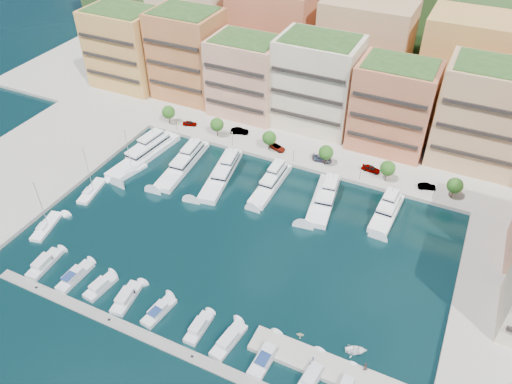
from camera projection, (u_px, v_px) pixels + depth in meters
ground at (240, 239)px, 110.09m from camera, size 400.00×400.00×0.00m
north_quay at (331, 112)px, 153.69m from camera, size 220.00×64.00×2.00m
west_quay at (5, 185)px, 125.25m from camera, size 34.00×76.00×2.00m
hillside at (372, 54)px, 187.45m from camera, size 240.00×40.00×58.00m
south_pontoon at (149, 339)px, 89.99m from camera, size 72.00×2.20×0.35m
finger_pier at (338, 374)px, 84.55m from camera, size 32.00×5.00×2.00m
apartment_0 at (125, 48)px, 159.03m from camera, size 22.00×16.50×24.80m
apartment_1 at (187, 54)px, 152.43m from camera, size 20.00×16.50×26.80m
apartment_2 at (246, 76)px, 145.24m from camera, size 20.00×15.50×22.80m
apartment_3 at (317, 83)px, 138.66m from camera, size 22.00×16.50×25.80m
apartment_4 at (393, 106)px, 130.51m from camera, size 20.00×15.50×23.80m
apartment_5 at (484, 116)px, 123.60m from camera, size 22.00×16.50×26.80m
backblock_0 at (193, 20)px, 170.54m from camera, size 26.00×18.00×30.00m
backblock_1 at (273, 35)px, 160.48m from camera, size 26.00×18.00×30.00m
backblock_2 at (364, 51)px, 150.42m from camera, size 26.00×18.00×30.00m
backblock_3 at (468, 69)px, 140.36m from camera, size 26.00×18.00×30.00m
tree_0 at (168, 112)px, 144.08m from camera, size 3.80×3.80×5.65m
tree_1 at (217, 125)px, 138.72m from camera, size 3.80×3.80×5.65m
tree_2 at (269, 138)px, 133.35m from camera, size 3.80×3.80×5.65m
tree_3 at (326, 152)px, 127.99m from camera, size 3.80×3.80×5.65m
tree_4 at (388, 168)px, 122.63m from camera, size 3.80×3.80×5.65m
tree_5 at (455, 185)px, 117.26m from camera, size 3.80×3.80×5.65m
lamppost_0 at (176, 122)px, 141.70m from camera, size 0.30×0.30×4.20m
lamppost_1 at (232, 136)px, 135.66m from camera, size 0.30×0.30×4.20m
lamppost_2 at (294, 152)px, 129.63m from camera, size 0.30×0.30×4.20m
lamppost_3 at (361, 170)px, 123.59m from camera, size 0.30×0.30×4.20m
lamppost_4 at (435, 189)px, 117.56m from camera, size 0.30×0.30×4.20m
yacht_0 at (146, 152)px, 134.32m from camera, size 7.76×24.92×7.30m
yacht_1 at (184, 162)px, 130.95m from camera, size 6.51×23.26×7.30m
yacht_2 at (223, 172)px, 127.42m from camera, size 8.14×22.61×7.30m
yacht_3 at (272, 181)px, 124.27m from camera, size 4.11×18.40×7.30m
yacht_4 at (324, 198)px, 119.49m from camera, size 7.56×19.39×7.30m
yacht_5 at (387, 210)px, 115.74m from camera, size 5.11×15.19×7.30m
cruiser_0 at (44, 264)px, 103.51m from camera, size 3.49×8.71×2.55m
cruiser_1 at (75, 277)px, 100.74m from camera, size 2.87×8.72×2.66m
cruiser_2 at (100, 287)px, 98.63m from camera, size 3.51×7.37×2.55m
cruiser_3 at (126, 298)px, 96.49m from camera, size 3.78×8.39×2.55m
cruiser_4 at (159, 312)px, 93.96m from camera, size 3.53×7.90×2.66m
cruiser_5 at (199, 328)px, 91.08m from camera, size 2.53×7.16×2.55m
cruiser_6 at (228, 341)px, 88.99m from camera, size 3.75×8.73×2.55m
cruiser_7 at (266, 357)px, 86.49m from camera, size 3.31×9.29×2.66m
cruiser_8 at (312, 376)px, 83.64m from camera, size 3.66×9.10×2.55m
sailboat_0 at (46, 227)px, 112.62m from camera, size 4.99×10.01×13.20m
sailboat_2 at (131, 172)px, 129.00m from camera, size 4.77×8.94×13.20m
sailboat_1 at (92, 191)px, 122.63m from camera, size 4.69×10.31×13.20m
tender_2 at (356, 350)px, 87.63m from camera, size 4.64×4.09×0.80m
tender_1 at (300, 334)px, 90.22m from camera, size 1.71×1.56×0.76m
car_0 at (190, 123)px, 145.11m from camera, size 4.36×2.85×1.38m
car_1 at (240, 131)px, 141.56m from camera, size 5.33×3.20×1.66m
car_2 at (277, 147)px, 135.35m from camera, size 5.22×3.72×1.32m
car_3 at (322, 159)px, 131.06m from camera, size 5.41×2.75×1.50m
car_4 at (371, 169)px, 127.51m from camera, size 4.91×2.33×1.62m
car_5 at (427, 186)px, 121.91m from camera, size 4.49×2.74×1.40m
person_0 at (313, 360)px, 84.46m from camera, size 0.69×0.77×1.76m
person_1 at (365, 367)px, 83.50m from camera, size 1.09×1.01×1.79m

